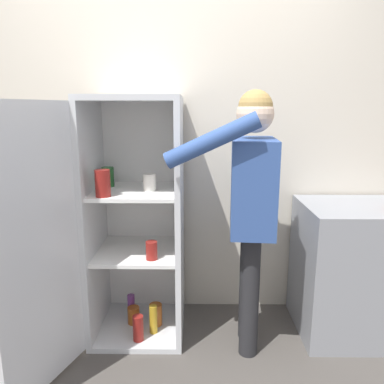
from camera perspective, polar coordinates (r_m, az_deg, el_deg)
wall_back at (r=2.72m, az=-3.33°, el=7.80°), size 7.00×0.06×2.55m
refrigerator at (r=2.44m, az=-10.88°, el=-4.92°), size 0.85×1.16×1.58m
person at (r=2.25m, az=8.95°, el=-0.17°), size 0.66×0.59×1.61m
counter at (r=2.79m, az=23.59°, el=-10.77°), size 0.73×0.61×0.89m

